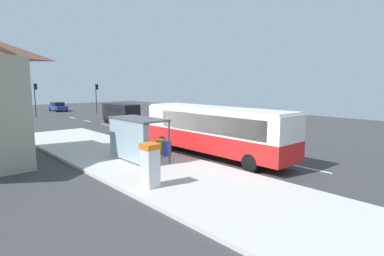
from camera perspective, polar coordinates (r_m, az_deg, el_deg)
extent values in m
cube|color=#38383A|center=(32.85, -11.86, -0.37)|extent=(56.00, 92.00, 0.04)
cube|color=beige|center=(19.47, -10.74, -5.81)|extent=(6.20, 30.00, 0.18)
cube|color=silver|center=(18.83, 20.90, -6.95)|extent=(0.16, 2.20, 0.01)
cube|color=silver|center=(21.51, 9.02, -4.67)|extent=(0.16, 2.20, 0.01)
cube|color=silver|center=(24.91, 0.12, -2.81)|extent=(0.16, 2.20, 0.01)
cube|color=silver|center=(28.79, -6.50, -1.38)|extent=(0.16, 2.20, 0.01)
cube|color=silver|center=(32.97, -11.49, -0.28)|extent=(0.16, 2.20, 0.01)
cube|color=silver|center=(37.35, -15.33, 0.57)|extent=(0.16, 2.20, 0.01)
cube|color=silver|center=(41.87, -18.35, 1.23)|extent=(0.16, 2.20, 0.01)
cube|color=silver|center=(46.49, -20.79, 1.76)|extent=(0.16, 2.20, 0.01)
cube|color=red|center=(20.30, 4.13, -2.27)|extent=(2.62, 11.03, 1.15)
cube|color=silver|center=(20.11, 4.16, 1.38)|extent=(2.62, 11.03, 1.45)
cube|color=silver|center=(20.03, 4.19, 3.58)|extent=(2.49, 10.81, 0.12)
cube|color=black|center=(24.19, -5.20, 2.33)|extent=(2.30, 0.14, 1.22)
cube|color=black|center=(18.92, 2.72, 0.74)|extent=(0.17, 8.58, 1.10)
cylinder|color=black|center=(22.55, -5.07, -2.72)|extent=(0.29, 1.00, 1.00)
cylinder|color=black|center=(23.95, -0.75, -2.05)|extent=(0.29, 1.00, 1.00)
cylinder|color=black|center=(17.23, 10.42, -6.22)|extent=(0.29, 1.00, 1.00)
cylinder|color=black|center=(19.03, 14.60, -4.99)|extent=(0.29, 1.00, 1.00)
cube|color=black|center=(37.99, -12.68, 2.77)|extent=(2.14, 5.25, 1.96)
cube|color=black|center=(37.96, -12.70, 3.28)|extent=(2.13, 3.18, 0.44)
cylinder|color=black|center=(36.87, -9.85, 1.16)|extent=(0.24, 0.69, 0.68)
cylinder|color=black|center=(35.93, -12.26, 0.92)|extent=(0.24, 0.69, 0.68)
cylinder|color=black|center=(40.26, -12.98, 1.65)|extent=(0.24, 0.69, 0.68)
cylinder|color=black|center=(39.40, -15.24, 1.44)|extent=(0.24, 0.69, 0.68)
cube|color=navy|center=(57.98, -22.99, 3.41)|extent=(1.81, 4.40, 0.60)
cube|color=black|center=(58.13, -23.08, 4.01)|extent=(1.59, 2.38, 0.60)
cylinder|color=black|center=(56.86, -21.70, 3.10)|extent=(0.20, 0.64, 0.64)
cylinder|color=black|center=(56.33, -23.27, 2.97)|extent=(0.20, 0.64, 0.64)
cylinder|color=black|center=(59.68, -22.69, 3.26)|extent=(0.20, 0.64, 0.64)
cylinder|color=black|center=(59.17, -24.19, 3.14)|extent=(0.20, 0.64, 0.64)
cube|color=silver|center=(14.13, -7.53, -7.13)|extent=(0.60, 0.70, 1.70)
cube|color=orange|center=(13.91, -7.61, -3.27)|extent=(0.66, 0.76, 0.24)
cube|color=black|center=(14.23, -6.51, -5.87)|extent=(0.03, 0.36, 0.44)
cylinder|color=blue|center=(20.05, -4.48, -3.63)|extent=(0.52, 0.52, 0.95)
cylinder|color=yellow|center=(20.60, -5.66, -3.33)|extent=(0.52, 0.52, 0.95)
cylinder|color=#2D2D2D|center=(51.40, -16.87, 5.07)|extent=(0.14, 0.14, 4.61)
cube|color=black|center=(51.44, -16.73, 7.10)|extent=(0.24, 0.28, 0.84)
sphere|color=#360606|center=(51.49, -16.62, 7.41)|extent=(0.16, 0.16, 0.16)
sphere|color=#3C2C03|center=(51.49, -16.61, 7.10)|extent=(0.16, 0.16, 0.16)
sphere|color=green|center=(51.49, -16.60, 6.79)|extent=(0.16, 0.16, 0.16)
cylinder|color=#2D2D2D|center=(49.23, -26.42, 4.52)|extent=(0.14, 0.14, 4.72)
cube|color=black|center=(49.23, -26.31, 6.69)|extent=(0.24, 0.28, 0.84)
sphere|color=red|center=(49.26, -26.20, 7.02)|extent=(0.16, 0.16, 0.16)
sphere|color=#3C2C03|center=(49.26, -26.18, 6.70)|extent=(0.16, 0.16, 0.16)
sphere|color=black|center=(49.27, -26.16, 6.37)|extent=(0.16, 0.16, 0.16)
cube|color=#4C4C51|center=(18.92, -9.69, 1.63)|extent=(1.80, 4.00, 0.10)
cube|color=#8CA5B2|center=(18.67, -11.83, -2.23)|extent=(0.06, 3.80, 2.30)
cylinder|color=#4C4C51|center=(18.03, -4.11, -2.54)|extent=(0.10, 0.10, 2.44)
cylinder|color=#4C4C51|center=(21.13, -10.37, -1.08)|extent=(0.10, 0.10, 2.44)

